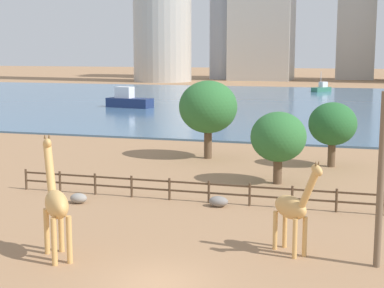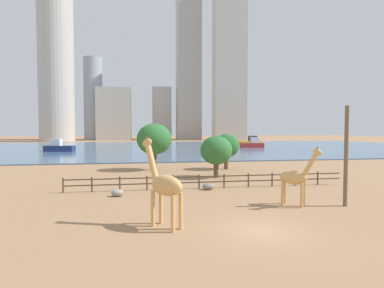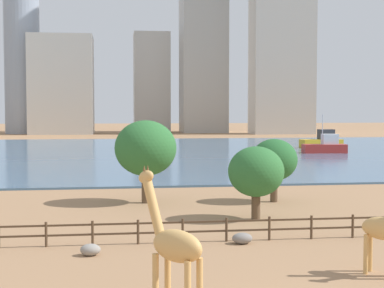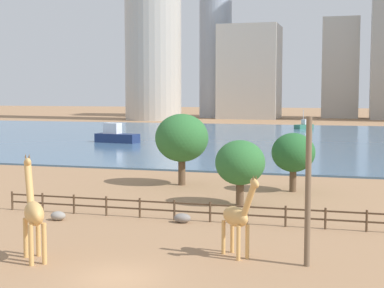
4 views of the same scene
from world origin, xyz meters
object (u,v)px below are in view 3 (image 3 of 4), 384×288
tree_left_large (274,160)px  tree_center_broad (256,172)px  boat_sailboat (326,146)px  boat_barge (143,139)px  boulder_near_fence (242,238)px  boulder_by_pole (90,250)px  boat_tug (322,141)px  giraffe_tall (174,245)px  tree_right_tall (146,148)px

tree_left_large → tree_center_broad: tree_left_large is taller
boat_sailboat → boat_barge: bearing=-48.7°
boulder_near_fence → boat_sailboat: bearing=65.9°
tree_left_large → boat_sailboat: 50.71m
boulder_by_pole → tree_left_large: 20.32m
boulder_near_fence → boat_tug: boat_tug is taller
boat_barge → tree_left_large: bearing=38.7°
boat_sailboat → boat_tug: (3.97, 12.42, 0.09)m
boulder_by_pole → giraffe_tall: bearing=-68.7°
tree_right_tall → boat_sailboat: (30.98, 45.26, -2.93)m
giraffe_tall → boulder_near_fence: bearing=-66.0°
boat_tug → boat_barge: 38.43m
boulder_near_fence → tree_left_large: size_ratio=0.22×
giraffe_tall → tree_left_large: giraffe_tall is taller
giraffe_tall → boat_sailboat: size_ratio=0.73×
giraffe_tall → boulder_near_fence: size_ratio=4.68×
tree_center_broad → boulder_near_fence: bearing=-109.5°
tree_center_broad → tree_right_tall: bearing=131.3°
giraffe_tall → boat_sailboat: (31.26, 69.41, -1.14)m
boulder_by_pole → boat_tug: size_ratio=0.13×
tree_left_large → tree_center_broad: size_ratio=1.02×
boulder_near_fence → boat_barge: boat_barge is taller
boulder_near_fence → boat_barge: bearing=90.4°
giraffe_tall → boat_tug: giraffe_tall is taller
tree_left_large → boat_tug: size_ratio=0.63×
tree_center_broad → giraffe_tall: bearing=-113.0°
boat_tug → tree_center_broad: bearing=61.6°
boulder_near_fence → boat_sailboat: size_ratio=0.16×
tree_center_broad → tree_right_tall: (-6.71, 7.64, 1.07)m
tree_center_broad → boulder_by_pole: bearing=-141.3°
boat_sailboat → giraffe_tall: bearing=68.9°
boulder_near_fence → boulder_by_pole: 8.02m
tree_left_large → boat_barge: bearing=94.3°
tree_left_large → boat_tug: bearing=66.7°
boulder_by_pole → tree_left_large: (13.34, 15.05, 2.93)m
boulder_near_fence → boat_barge: size_ratio=0.23×
giraffe_tall → boat_sailboat: boat_sailboat is taller
giraffe_tall → boat_barge: (3.96, 104.16, -1.46)m
tree_left_large → boat_tug: (25.14, 58.46, -1.90)m
boulder_near_fence → tree_center_broad: (2.37, 6.70, 2.79)m
giraffe_tall → boat_tug: bearing=-64.0°
giraffe_tall → tree_right_tall: size_ratio=0.81×
boat_tug → boat_sailboat: bearing=67.3°
boat_barge → boulder_near_fence: bearing=34.7°
boulder_near_fence → boulder_by_pole: boulder_near_fence is taller
boat_sailboat → boat_barge: size_ratio=1.45×
tree_right_tall → boat_tug: 67.50m
boulder_near_fence → tree_right_tall: (-4.35, 14.33, 3.86)m
giraffe_tall → tree_center_broad: bearing=-63.7°
boat_tug → giraffe_tall: bearing=61.7°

